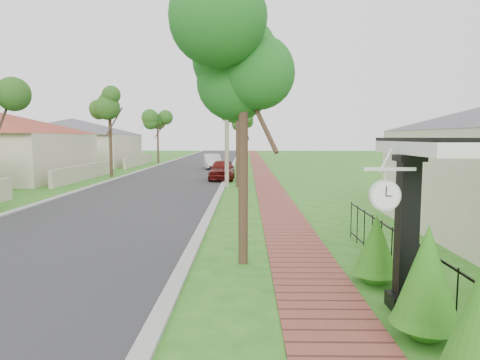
% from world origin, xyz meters
% --- Properties ---
extents(ground, '(160.00, 160.00, 0.00)m').
position_xyz_m(ground, '(0.00, 0.00, 0.00)').
color(ground, '#2A6818').
rests_on(ground, ground).
extents(road, '(7.00, 120.00, 0.02)m').
position_xyz_m(road, '(-3.00, 20.00, 0.00)').
color(road, '#28282B').
rests_on(road, ground).
extents(kerb_right, '(0.30, 120.00, 0.10)m').
position_xyz_m(kerb_right, '(0.65, 20.00, 0.00)').
color(kerb_right, '#9E9E99').
rests_on(kerb_right, ground).
extents(kerb_left, '(0.30, 120.00, 0.10)m').
position_xyz_m(kerb_left, '(-6.65, 20.00, 0.00)').
color(kerb_left, '#9E9E99').
rests_on(kerb_left, ground).
extents(sidewalk, '(1.50, 120.00, 0.03)m').
position_xyz_m(sidewalk, '(3.25, 20.00, 0.00)').
color(sidewalk, brown).
rests_on(sidewalk, ground).
extents(porch_post, '(0.48, 0.48, 2.52)m').
position_xyz_m(porch_post, '(4.55, -1.00, 1.12)').
color(porch_post, black).
rests_on(porch_post, ground).
extents(picket_fence, '(0.03, 8.02, 1.00)m').
position_xyz_m(picket_fence, '(4.90, -0.00, 0.53)').
color(picket_fence, black).
rests_on(picket_fence, ground).
extents(street_trees, '(10.70, 37.65, 5.89)m').
position_xyz_m(street_trees, '(-2.87, 26.84, 4.54)').
color(street_trees, '#382619').
rests_on(street_trees, ground).
extents(hedge_row, '(0.89, 4.62, 1.82)m').
position_xyz_m(hedge_row, '(4.45, -2.12, 0.78)').
color(hedge_row, '#286F16').
rests_on(hedge_row, ground).
extents(far_house_grey, '(15.56, 15.56, 4.60)m').
position_xyz_m(far_house_grey, '(-14.97, 34.00, 2.34)').
color(far_house_grey, beige).
rests_on(far_house_grey, ground).
extents(parked_car_red, '(1.63, 3.91, 1.33)m').
position_xyz_m(parked_car_red, '(0.40, 19.94, 0.66)').
color(parked_car_red, '#57100D').
rests_on(parked_car_red, ground).
extents(parked_car_white, '(1.96, 4.07, 1.29)m').
position_xyz_m(parked_car_white, '(-1.00, 29.56, 0.64)').
color(parked_car_white, silver).
rests_on(parked_car_white, ground).
extents(near_tree, '(2.11, 2.11, 5.42)m').
position_xyz_m(near_tree, '(1.91, 1.50, 4.32)').
color(near_tree, '#382619').
rests_on(near_tree, ground).
extents(utility_pole, '(1.20, 0.24, 8.66)m').
position_xyz_m(utility_pole, '(0.90, 15.83, 4.39)').
color(utility_pole, gray).
rests_on(utility_pole, ground).
extents(station_clock, '(0.77, 0.13, 0.65)m').
position_xyz_m(station_clock, '(4.05, -1.40, 1.95)').
color(station_clock, silver).
rests_on(station_clock, ground).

